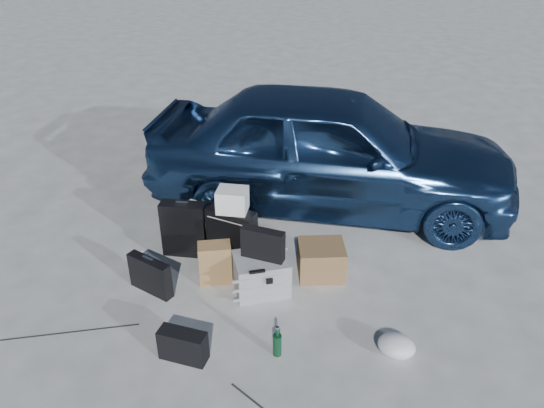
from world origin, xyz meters
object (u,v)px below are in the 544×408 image
(car, at_px, (330,148))
(pelican_case, at_px, (261,274))
(duffel_bag, at_px, (200,229))
(green_bottle, at_px, (277,342))
(suitcase_left, at_px, (184,229))
(cardboard_box, at_px, (321,260))
(suitcase_right, at_px, (232,236))
(briefcase, at_px, (150,275))

(car, xyz_separation_m, pelican_case, (-0.52, -1.72, -0.52))
(pelican_case, bearing_deg, duffel_bag, 115.93)
(duffel_bag, relative_size, green_bottle, 2.21)
(suitcase_left, distance_m, green_bottle, 1.66)
(cardboard_box, height_order, green_bottle, cardboard_box)
(suitcase_right, bearing_deg, cardboard_box, 11.80)
(pelican_case, height_order, suitcase_left, suitcase_left)
(pelican_case, bearing_deg, cardboard_box, 8.93)
(suitcase_left, relative_size, duffel_bag, 0.96)
(briefcase, bearing_deg, green_bottle, -1.09)
(suitcase_left, relative_size, cardboard_box, 1.35)
(duffel_bag, bearing_deg, suitcase_left, -105.80)
(cardboard_box, xyz_separation_m, green_bottle, (-0.27, -1.09, -0.02))
(car, relative_size, pelican_case, 8.61)
(briefcase, distance_m, duffel_bag, 0.89)
(green_bottle, bearing_deg, briefcase, 153.55)
(suitcase_left, height_order, suitcase_right, suitcase_left)
(briefcase, height_order, cardboard_box, briefcase)
(briefcase, bearing_deg, cardboard_box, 42.73)
(pelican_case, xyz_separation_m, duffel_bag, (-0.75, 0.69, -0.02))
(suitcase_left, xyz_separation_m, suitcase_right, (0.49, -0.06, -0.00))
(car, height_order, duffel_bag, car)
(suitcase_left, distance_m, cardboard_box, 1.38)
(pelican_case, bearing_deg, suitcase_left, 129.98)
(pelican_case, distance_m, duffel_bag, 1.02)
(suitcase_right, distance_m, cardboard_box, 0.89)
(pelican_case, height_order, suitcase_right, suitcase_right)
(car, xyz_separation_m, green_bottle, (-0.26, -2.50, -0.56))
(briefcase, relative_size, green_bottle, 1.65)
(pelican_case, distance_m, green_bottle, 0.82)
(pelican_case, distance_m, suitcase_right, 0.54)
(suitcase_left, relative_size, green_bottle, 2.12)
(suitcase_right, height_order, green_bottle, suitcase_right)
(briefcase, distance_m, suitcase_left, 0.65)
(briefcase, xyz_separation_m, green_bottle, (1.24, -0.62, -0.04))
(pelican_case, bearing_deg, briefcase, 168.22)
(duffel_bag, height_order, cardboard_box, cardboard_box)
(suitcase_left, relative_size, suitcase_right, 1.00)
(suitcase_left, bearing_deg, pelican_case, -28.42)
(suitcase_right, distance_m, green_bottle, 1.34)
(car, distance_m, suitcase_right, 1.63)
(briefcase, relative_size, duffel_bag, 0.75)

